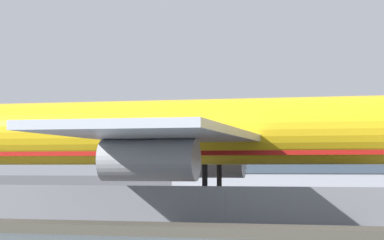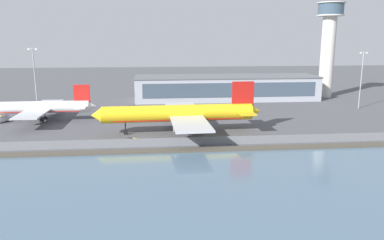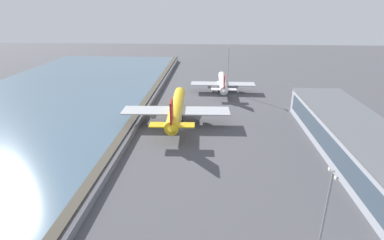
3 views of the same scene
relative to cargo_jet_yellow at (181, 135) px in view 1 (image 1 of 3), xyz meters
The scene contains 4 objects.
ground_plane 9.00m from the cargo_jet_yellow, 19.04° to the left, with size 500.00×500.00×0.00m, color #4C4C51.
shoreline_seawall 20.14m from the cargo_jet_yellow, 70.17° to the right, with size 320.00×3.00×0.50m.
perimeter_fence 15.90m from the cargo_jet_yellow, 64.41° to the right, with size 280.00×0.10×2.27m.
cargo_jet_yellow is the anchor object (origin of this frame).
Camera 1 is at (9.25, -55.64, 3.24)m, focal length 70.00 mm.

